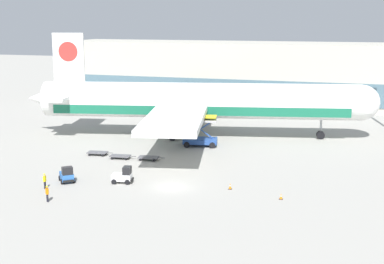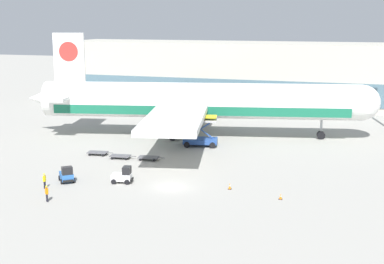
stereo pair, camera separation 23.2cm
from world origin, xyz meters
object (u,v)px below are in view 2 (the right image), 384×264
(baggage_dolly_third, at_px, (149,157))
(ground_crew_near, at_px, (47,192))
(scissor_lift_loader, at_px, (200,134))
(baggage_dolly_second, at_px, (120,156))
(baggage_tug_mid, at_px, (123,176))
(ground_crew_far, at_px, (44,180))
(traffic_cone_far, at_px, (281,197))
(baggage_dolly_lead, at_px, (98,152))
(baggage_tug_foreground, at_px, (67,175))
(airplane_main, at_px, (196,102))
(traffic_cone_near, at_px, (230,186))

(baggage_dolly_third, distance_m, ground_crew_near, 19.78)
(scissor_lift_loader, xyz_separation_m, baggage_dolly_second, (-8.33, -11.04, -1.43))
(baggage_tug_mid, bearing_deg, ground_crew_far, -159.14)
(baggage_dolly_second, relative_size, traffic_cone_far, 5.95)
(baggage_dolly_lead, height_order, ground_crew_near, ground_crew_near)
(baggage_tug_mid, xyz_separation_m, ground_crew_near, (-4.79, -8.78, 0.19))
(scissor_lift_loader, bearing_deg, ground_crew_near, -117.50)
(baggage_tug_mid, xyz_separation_m, ground_crew_far, (-7.60, -4.90, 0.21))
(baggage_tug_foreground, height_order, baggage_dolly_lead, baggage_tug_foreground)
(baggage_dolly_lead, relative_size, baggage_dolly_third, 1.00)
(ground_crew_far, bearing_deg, baggage_dolly_lead, -179.74)
(scissor_lift_loader, relative_size, baggage_dolly_third, 1.52)
(baggage_dolly_third, bearing_deg, baggage_dolly_second, 179.26)
(airplane_main, xyz_separation_m, baggage_dolly_third, (-1.53, -16.68, -5.45))
(baggage_dolly_second, xyz_separation_m, traffic_cone_far, (24.04, -10.38, -0.08))
(baggage_dolly_third, bearing_deg, scissor_lift_loader, 59.93)
(baggage_tug_foreground, distance_m, baggage_dolly_third, 13.63)
(baggage_dolly_third, bearing_deg, ground_crew_near, -108.61)
(airplane_main, bearing_deg, baggage_dolly_second, -120.70)
(baggage_tug_foreground, xyz_separation_m, baggage_tug_mid, (6.54, 1.86, 0.00))
(ground_crew_far, bearing_deg, baggage_tug_foreground, 155.17)
(baggage_dolly_third, distance_m, traffic_cone_far, 22.76)
(ground_crew_near, bearing_deg, baggage_tug_mid, 94.20)
(baggage_tug_mid, distance_m, traffic_cone_near, 12.83)
(traffic_cone_far, bearing_deg, ground_crew_far, -170.02)
(baggage_tug_foreground, xyz_separation_m, baggage_dolly_lead, (-2.66, 12.84, -0.49))
(scissor_lift_loader, relative_size, baggage_tug_mid, 2.14)
(baggage_tug_foreground, bearing_deg, traffic_cone_near, 59.50)
(ground_crew_far, bearing_deg, scissor_lift_loader, 152.17)
(ground_crew_near, bearing_deg, traffic_cone_far, 52.67)
(baggage_dolly_third, height_order, ground_crew_near, ground_crew_near)
(scissor_lift_loader, distance_m, traffic_cone_near, 21.97)
(baggage_tug_mid, distance_m, baggage_dolly_second, 11.40)
(ground_crew_far, bearing_deg, airplane_main, 160.62)
(airplane_main, distance_m, baggage_dolly_second, 18.89)
(baggage_tug_foreground, distance_m, baggage_tug_mid, 6.79)
(airplane_main, xyz_separation_m, ground_crew_near, (-5.17, -36.11, -4.77))
(airplane_main, relative_size, traffic_cone_far, 90.26)
(baggage_tug_foreground, relative_size, traffic_cone_far, 4.38)
(airplane_main, relative_size, ground_crew_far, 31.42)
(ground_crew_far, distance_m, traffic_cone_far, 26.86)
(airplane_main, distance_m, traffic_cone_near, 29.18)
(baggage_dolly_second, bearing_deg, baggage_tug_foreground, -104.33)
(airplane_main, bearing_deg, traffic_cone_far, -68.92)
(baggage_tug_mid, xyz_separation_m, traffic_cone_far, (18.83, -0.24, -0.57))
(baggage_tug_foreground, xyz_separation_m, traffic_cone_far, (25.37, 1.61, -0.57))
(baggage_tug_foreground, xyz_separation_m, ground_crew_near, (1.75, -6.92, 0.19))
(scissor_lift_loader, distance_m, baggage_dolly_third, 11.44)
(baggage_tug_foreground, relative_size, traffic_cone_near, 3.75)
(scissor_lift_loader, xyz_separation_m, traffic_cone_near, (9.61, -19.70, -1.46))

